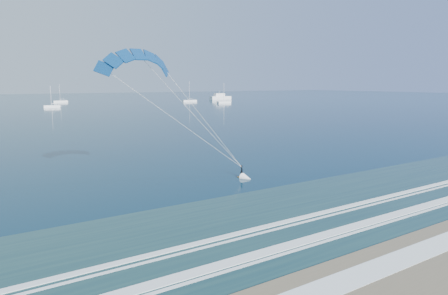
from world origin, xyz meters
TOP-DOWN VIEW (x-y plane):
  - ground at (0.00, 0.00)m, footprint 900.00×900.00m
  - kitesurfer_rig at (0.70, 23.42)m, footprint 20.73×5.83m
  - motor_yacht at (130.38, 224.13)m, footprint 15.82×4.22m
  - sailboat_3 at (13.61, 190.44)m, footprint 7.33×2.40m
  - sailboat_4 at (27.01, 240.52)m, footprint 8.02×2.40m
  - sailboat_5 at (96.46, 206.18)m, footprint 9.32×2.40m
  - sailboat_6 at (105.12, 179.93)m, footprint 8.45×2.40m

SIDE VIEW (x-z plane):
  - ground at x=0.00m, z-range 0.00..0.00m
  - sailboat_3 at x=13.61m, z-range -4.51..5.86m
  - sailboat_4 at x=27.01m, z-range -4.82..6.18m
  - sailboat_6 at x=105.12m, z-range -5.06..6.42m
  - sailboat_5 at x=96.46m, z-range -5.63..7.01m
  - motor_yacht at x=130.38m, z-range -1.49..4.94m
  - kitesurfer_rig at x=0.70m, z-range 0.09..16.35m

